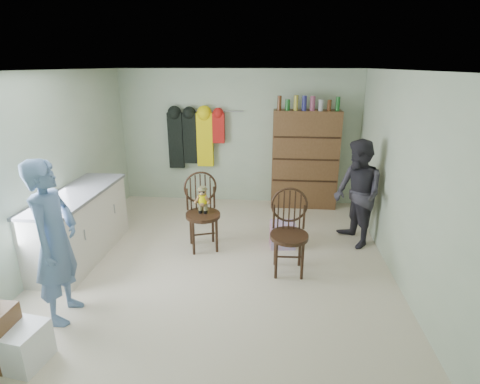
# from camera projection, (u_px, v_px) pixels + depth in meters

# --- Properties ---
(ground_plane) EXTENTS (5.00, 5.00, 0.00)m
(ground_plane) POSITION_uv_depth(u_px,v_px,m) (221.00, 262.00, 5.13)
(ground_plane) COLOR beige
(ground_plane) RESTS_ON ground
(room_walls) EXTENTS (5.00, 5.00, 5.00)m
(room_walls) POSITION_uv_depth(u_px,v_px,m) (224.00, 140.00, 5.12)
(room_walls) COLOR #B6C5A5
(room_walls) RESTS_ON ground
(counter) EXTENTS (0.64, 1.86, 0.94)m
(counter) POSITION_uv_depth(u_px,v_px,m) (80.00, 225.00, 5.15)
(counter) COLOR silver
(counter) RESTS_ON ground
(plastic_tub) EXTENTS (0.44, 0.43, 0.38)m
(plastic_tub) POSITION_uv_depth(u_px,v_px,m) (21.00, 345.00, 3.34)
(plastic_tub) COLOR white
(plastic_tub) RESTS_ON ground
(chair_front) EXTENTS (0.63, 0.63, 1.12)m
(chair_front) POSITION_uv_depth(u_px,v_px,m) (202.00, 207.00, 5.37)
(chair_front) COLOR #331E12
(chair_front) RESTS_ON ground
(chair_far) EXTENTS (0.50, 0.50, 1.09)m
(chair_far) POSITION_uv_depth(u_px,v_px,m) (289.00, 228.00, 4.75)
(chair_far) COLOR #331E12
(chair_far) RESTS_ON ground
(striped_bag) EXTENTS (0.39, 0.32, 0.38)m
(striped_bag) POSITION_uv_depth(u_px,v_px,m) (282.00, 235.00, 5.50)
(striped_bag) COLOR pink
(striped_bag) RESTS_ON ground
(person_left) EXTENTS (0.46, 0.66, 1.73)m
(person_left) POSITION_uv_depth(u_px,v_px,m) (55.00, 242.00, 3.77)
(person_left) COLOR slate
(person_left) RESTS_ON ground
(person_right) EXTENTS (0.81, 0.92, 1.58)m
(person_right) POSITION_uv_depth(u_px,v_px,m) (357.00, 194.00, 5.41)
(person_right) COLOR #2D2B33
(person_right) RESTS_ON ground
(dresser) EXTENTS (1.20, 0.39, 2.06)m
(dresser) POSITION_uv_depth(u_px,v_px,m) (305.00, 159.00, 6.89)
(dresser) COLOR brown
(dresser) RESTS_ON ground
(coat_rack) EXTENTS (1.42, 0.12, 1.09)m
(coat_rack) POSITION_uv_depth(u_px,v_px,m) (194.00, 138.00, 7.04)
(coat_rack) COLOR #99999E
(coat_rack) RESTS_ON ground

